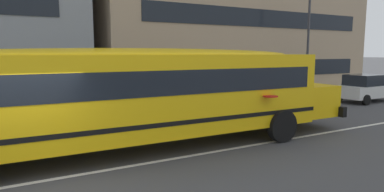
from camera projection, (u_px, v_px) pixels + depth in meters
ground_plane at (30, 183)px, 7.57m from camera, size 400.00×400.00×0.00m
sidewalk_far at (19, 124)px, 13.75m from camera, size 120.00×3.00×0.01m
lane_centreline at (30, 183)px, 7.57m from camera, size 110.00×0.16×0.01m
school_bus at (147, 90)px, 10.06m from camera, size 13.82×3.40×3.08m
parked_car_white_by_hydrant at (365, 88)px, 20.04m from camera, size 3.97×2.01×1.64m
street_lamp at (309, 30)px, 20.24m from camera, size 0.44×0.44×6.80m
apartment_block_far_centre at (216, 6)px, 26.47m from camera, size 20.32×12.24×13.30m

